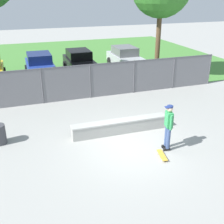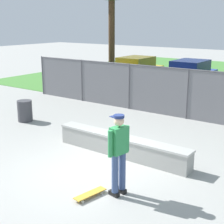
% 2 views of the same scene
% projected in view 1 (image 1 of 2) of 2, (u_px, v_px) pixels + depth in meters
% --- Properties ---
extents(ground_plane, '(80.00, 80.00, 0.00)m').
position_uv_depth(ground_plane, '(131.00, 148.00, 11.10)').
color(ground_plane, '#9E9E99').
extents(grass_strip, '(28.19, 20.00, 0.02)m').
position_uv_depth(grass_strip, '(61.00, 60.00, 25.29)').
color(grass_strip, '#478438').
rests_on(grass_strip, ground).
extents(concrete_ledge, '(4.29, 0.55, 0.59)m').
position_uv_depth(concrete_ledge, '(120.00, 126.00, 12.23)').
color(concrete_ledge, '#999993').
rests_on(concrete_ledge, ground).
extents(skateboarder, '(0.35, 0.59, 1.84)m').
position_uv_depth(skateboarder, '(168.00, 125.00, 10.66)').
color(skateboarder, black).
rests_on(skateboarder, ground).
extents(skateboard, '(0.34, 0.82, 0.09)m').
position_uv_depth(skateboard, '(162.00, 155.00, 10.51)').
color(skateboard, gold).
rests_on(skateboard, ground).
extents(chainlink_fence, '(16.26, 0.07, 1.98)m').
position_uv_depth(chainlink_fence, '(90.00, 80.00, 15.94)').
color(chainlink_fence, '#4C4C51').
rests_on(chainlink_fence, ground).
extents(car_blue, '(2.02, 4.20, 1.66)m').
position_uv_depth(car_blue, '(40.00, 65.00, 20.05)').
color(car_blue, '#233D9E').
rests_on(car_blue, ground).
extents(car_black, '(2.02, 4.20, 1.66)m').
position_uv_depth(car_black, '(79.00, 61.00, 21.17)').
color(car_black, black).
rests_on(car_black, ground).
extents(car_silver, '(2.02, 4.20, 1.66)m').
position_uv_depth(car_silver, '(125.00, 57.00, 22.43)').
color(car_silver, '#B7BABF').
rests_on(car_silver, ground).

